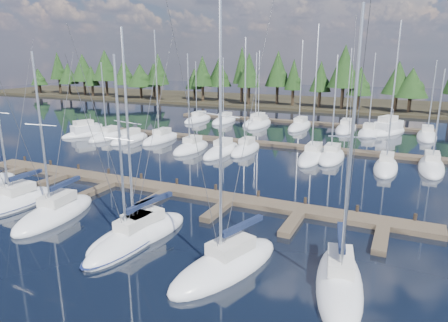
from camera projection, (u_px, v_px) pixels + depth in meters
The scene contains 14 objects.
ground at pixel (226, 161), 46.64m from camera, with size 260.00×260.00×0.00m, color black.
far_shore at pixel (326, 104), 99.18m from camera, with size 220.00×30.00×0.60m, color #2B2518.
main_dock at pixel (167, 191), 35.49m from camera, with size 44.00×6.13×0.90m.
back_docks at pixel (277, 131), 63.76m from camera, with size 50.00×21.80×0.40m.
front_sailboat_1 at pixel (15, 202), 32.71m from camera, with size 3.40×7.76×13.97m.
front_sailboat_2 at pixel (55, 213), 30.33m from camera, with size 3.96×8.40×12.99m.
front_sailboat_3 at pixel (139, 233), 26.95m from camera, with size 4.54×8.56×14.32m.
front_sailboat_4 at pixel (131, 239), 26.07m from camera, with size 2.74×8.60×12.78m.
front_sailboat_5 at pixel (226, 264), 22.84m from camera, with size 5.29×8.89×16.26m.
front_sailboat_6 at pixel (339, 282), 21.06m from camera, with size 3.93×8.82×14.91m.
back_sailboat_rows at pixel (271, 136), 59.75m from camera, with size 45.69×34.02×16.07m.
motor_yacht_left at pixel (87, 133), 61.33m from camera, with size 5.41×8.19×3.88m.
motor_yacht_right at pixel (388, 130), 63.11m from camera, with size 6.56×9.54×4.55m.
tree_line at pixel (315, 76), 89.29m from camera, with size 187.15×11.80×13.67m.
Camera 1 is at (18.74, -11.02, 11.88)m, focal length 32.00 mm.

